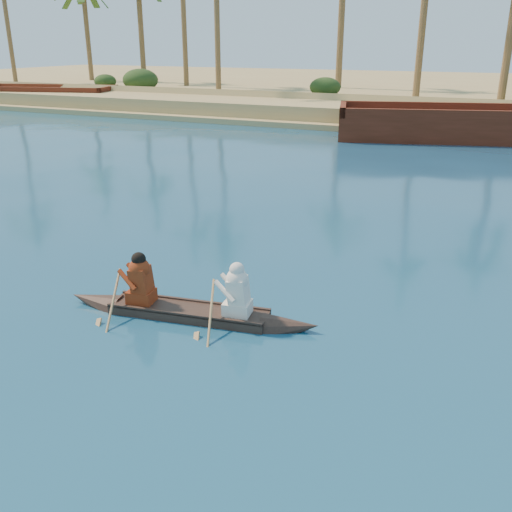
% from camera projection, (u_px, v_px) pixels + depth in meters
% --- Properties ---
extents(canoe, '(5.50, 1.52, 1.50)m').
position_uv_depth(canoe, '(188.00, 304.00, 11.73)').
color(canoe, '#39281F').
rests_on(canoe, ground).
extents(barge_left, '(12.55, 6.87, 1.99)m').
position_uv_depth(barge_left, '(46.00, 97.00, 49.91)').
color(barge_left, '#5E2214').
rests_on(barge_left, ground).
extents(barge_mid, '(13.87, 7.67, 2.20)m').
position_uv_depth(barge_mid, '(455.00, 126.00, 32.81)').
color(barge_mid, '#5E2214').
rests_on(barge_mid, ground).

